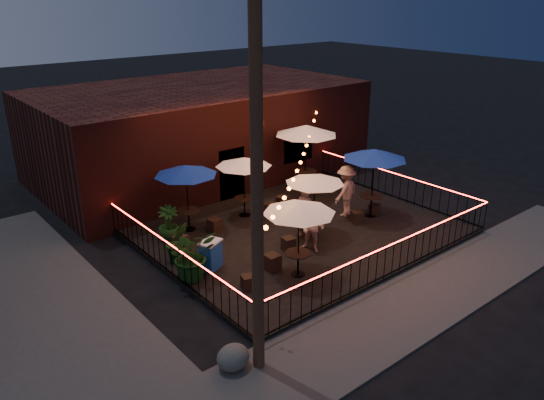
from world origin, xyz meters
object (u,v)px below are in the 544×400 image
(cafe_table_0, at_px, (299,209))
(cafe_table_4, at_px, (375,155))
(cafe_table_2, at_px, (315,180))
(cafe_table_5, at_px, (306,131))
(boulder, at_px, (233,357))
(cooler, at_px, (211,255))
(utility_pole, at_px, (257,202))
(cafe_table_1, at_px, (186,171))
(cafe_table_3, at_px, (244,163))

(cafe_table_0, distance_m, cafe_table_4, 5.27)
(cafe_table_0, height_order, cafe_table_2, cafe_table_0)
(cafe_table_5, relative_size, boulder, 3.96)
(cooler, bearing_deg, utility_pole, -133.79)
(cafe_table_0, height_order, cooler, cafe_table_0)
(utility_pole, height_order, cafe_table_1, utility_pole)
(boulder, bearing_deg, cooler, 62.98)
(cafe_table_2, bearing_deg, cafe_table_5, 51.19)
(boulder, bearing_deg, cafe_table_4, 22.44)
(cafe_table_1, relative_size, cooler, 2.99)
(utility_pole, distance_m, cafe_table_1, 7.71)
(cafe_table_4, bearing_deg, cafe_table_2, 177.14)
(cafe_table_4, bearing_deg, cafe_table_3, 140.61)
(cafe_table_3, bearing_deg, boulder, -128.33)
(cafe_table_1, relative_size, cafe_table_4, 0.90)
(cafe_table_1, relative_size, cafe_table_3, 1.12)
(cafe_table_1, relative_size, cafe_table_2, 1.16)
(cafe_table_5, bearing_deg, cafe_table_1, -177.01)
(cafe_table_0, height_order, cafe_table_1, cafe_table_1)
(utility_pole, distance_m, cafe_table_4, 9.33)
(cafe_table_3, xyz_separation_m, cafe_table_4, (3.60, -2.96, 0.28))
(cafe_table_2, height_order, cafe_table_5, cafe_table_5)
(cafe_table_0, distance_m, cooler, 3.09)
(cafe_table_0, bearing_deg, cafe_table_2, 37.39)
(utility_pole, height_order, boulder, utility_pole)
(cafe_table_3, height_order, cooler, cafe_table_3)
(cafe_table_0, xyz_separation_m, cafe_table_5, (4.92, 5.04, 0.45))
(utility_pole, bearing_deg, boulder, 149.91)
(utility_pole, bearing_deg, cafe_table_1, 70.77)
(cafe_table_5, distance_m, boulder, 11.49)
(cafe_table_2, distance_m, cafe_table_5, 4.31)
(cafe_table_1, height_order, cafe_table_3, cafe_table_1)
(utility_pole, relative_size, cafe_table_0, 3.27)
(cafe_table_2, bearing_deg, cafe_table_0, -142.61)
(cafe_table_1, height_order, cafe_table_4, cafe_table_4)
(cafe_table_1, distance_m, cafe_table_3, 2.25)
(cafe_table_4, xyz_separation_m, cooler, (-6.78, 0.36, -1.87))
(cafe_table_1, height_order, boulder, cafe_table_1)
(cafe_table_0, bearing_deg, cafe_table_3, 72.54)
(cooler, bearing_deg, cafe_table_3, 15.21)
(cafe_table_3, bearing_deg, cafe_table_1, 174.62)
(utility_pole, distance_m, cafe_table_3, 8.54)
(cafe_table_4, bearing_deg, boulder, -157.56)
(cafe_table_1, bearing_deg, cafe_table_3, -5.38)
(utility_pole, height_order, cafe_table_0, utility_pole)
(cafe_table_2, height_order, boulder, cafe_table_2)
(cafe_table_0, xyz_separation_m, cafe_table_1, (-0.81, 4.74, 0.05))
(boulder, bearing_deg, cafe_table_2, 32.06)
(cafe_table_0, xyz_separation_m, cafe_table_2, (2.24, 1.72, -0.11))
(cafe_table_4, distance_m, boulder, 9.78)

